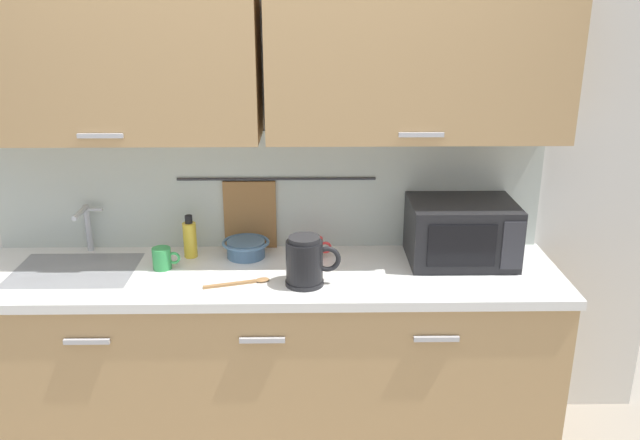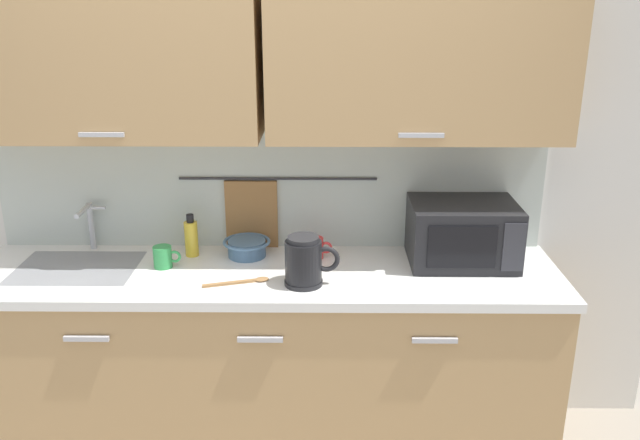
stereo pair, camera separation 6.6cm
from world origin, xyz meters
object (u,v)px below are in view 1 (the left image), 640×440
at_px(dish_soap_bottle, 190,239).
at_px(wooden_spoon, 245,282).
at_px(mixing_bowl, 246,247).
at_px(electric_kettle, 305,262).
at_px(microwave, 461,232).
at_px(mug_near_sink, 162,258).
at_px(mug_by_kettle, 315,248).

bearing_deg(dish_soap_bottle, wooden_spoon, -47.51).
relative_size(dish_soap_bottle, mixing_bowl, 0.92).
height_order(electric_kettle, wooden_spoon, electric_kettle).
xyz_separation_m(electric_kettle, dish_soap_bottle, (-0.52, 0.31, -0.01)).
relative_size(microwave, mixing_bowl, 2.15).
height_order(dish_soap_bottle, mug_near_sink, dish_soap_bottle).
bearing_deg(mug_by_kettle, dish_soap_bottle, 177.55).
relative_size(mixing_bowl, mug_by_kettle, 1.78).
height_order(dish_soap_bottle, mug_by_kettle, dish_soap_bottle).
xyz_separation_m(mug_near_sink, mixing_bowl, (0.35, 0.13, -0.00)).
distance_m(electric_kettle, mug_near_sink, 0.64).
distance_m(microwave, wooden_spoon, 0.97).
bearing_deg(mug_near_sink, electric_kettle, -15.45).
relative_size(electric_kettle, wooden_spoon, 0.83).
height_order(mug_by_kettle, wooden_spoon, mug_by_kettle).
distance_m(mug_near_sink, mixing_bowl, 0.37).
bearing_deg(mixing_bowl, electric_kettle, -48.06).
height_order(electric_kettle, dish_soap_bottle, electric_kettle).
xyz_separation_m(dish_soap_bottle, mug_by_kettle, (0.56, -0.02, -0.04)).
relative_size(mug_by_kettle, wooden_spoon, 0.44).
distance_m(electric_kettle, dish_soap_bottle, 0.60).
height_order(dish_soap_bottle, mixing_bowl, dish_soap_bottle).
distance_m(dish_soap_bottle, mug_by_kettle, 0.56).
bearing_deg(mixing_bowl, microwave, -3.23).
height_order(microwave, mixing_bowl, microwave).
bearing_deg(microwave, dish_soap_bottle, 177.15).
distance_m(microwave, dish_soap_bottle, 1.21).
xyz_separation_m(mug_by_kettle, wooden_spoon, (-0.29, -0.27, -0.04)).
bearing_deg(mug_near_sink, dish_soap_bottle, 54.43).
distance_m(dish_soap_bottle, mug_near_sink, 0.17).
bearing_deg(microwave, mug_by_kettle, 176.81).
distance_m(microwave, mixing_bowl, 0.96).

